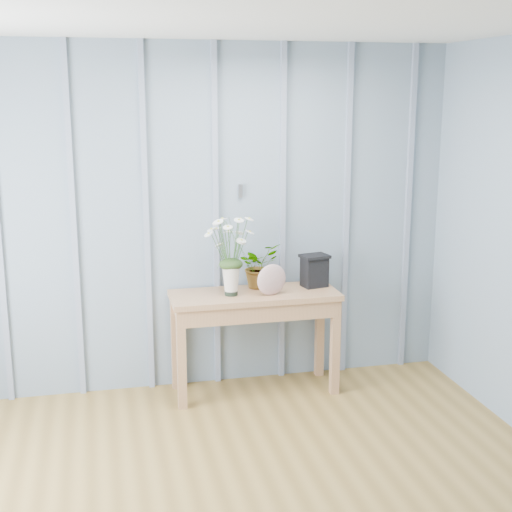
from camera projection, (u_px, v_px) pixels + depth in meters
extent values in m
cube|color=gray|center=(181.00, 220.00, 5.11)|extent=(4.00, 0.01, 2.50)
cube|color=#ACABB0|center=(240.00, 191.00, 5.14)|extent=(0.03, 0.01, 0.10)
cube|color=gray|center=(74.00, 225.00, 4.93)|extent=(0.04, 0.03, 2.50)
cube|color=gray|center=(146.00, 222.00, 5.04)|extent=(0.04, 0.03, 2.50)
cube|color=gray|center=(216.00, 219.00, 5.15)|extent=(0.04, 0.03, 2.50)
cube|color=gray|center=(282.00, 217.00, 5.26)|extent=(0.04, 0.03, 2.50)
cube|color=gray|center=(346.00, 214.00, 5.37)|extent=(0.04, 0.03, 2.50)
cube|color=gray|center=(408.00, 212.00, 5.48)|extent=(0.04, 0.03, 2.50)
cube|color=#986C47|center=(254.00, 295.00, 5.09)|extent=(1.20, 0.45, 0.04)
cube|color=#986C47|center=(254.00, 306.00, 5.11)|extent=(1.13, 0.42, 0.12)
cube|color=#986C47|center=(182.00, 360.00, 4.88)|extent=(0.06, 0.06, 0.71)
cube|color=#986C47|center=(335.00, 347.00, 5.13)|extent=(0.06, 0.06, 0.71)
cube|color=#986C47|center=(175.00, 342.00, 5.23)|extent=(0.06, 0.06, 0.71)
cube|color=#986C47|center=(320.00, 331.00, 5.47)|extent=(0.06, 0.06, 0.71)
cylinder|color=black|center=(231.00, 291.00, 5.02)|extent=(0.09, 0.09, 0.06)
cone|color=beige|center=(231.00, 279.00, 5.00)|extent=(0.14, 0.14, 0.21)
ellipsoid|color=#1E3715|center=(231.00, 264.00, 4.98)|extent=(0.17, 0.14, 0.09)
imported|color=#1E3715|center=(259.00, 266.00, 5.20)|extent=(0.38, 0.37, 0.33)
ellipsoid|color=#82424F|center=(272.00, 280.00, 5.00)|extent=(0.23, 0.11, 0.22)
cube|color=black|center=(314.00, 272.00, 5.23)|extent=(0.20, 0.16, 0.22)
cube|color=black|center=(315.00, 256.00, 5.20)|extent=(0.22, 0.19, 0.02)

